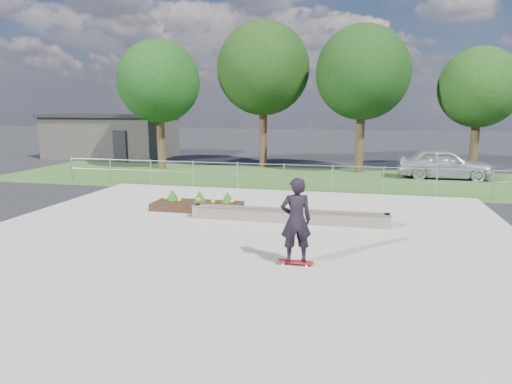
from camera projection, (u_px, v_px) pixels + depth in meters
ground at (236, 243)px, 11.92m from camera, size 120.00×120.00×0.00m
grass_verge at (296, 179)px, 22.45m from camera, size 30.00×8.00×0.02m
concrete_slab at (236, 242)px, 11.91m from camera, size 15.00×15.00×0.06m
fence at (284, 174)px, 18.95m from camera, size 20.06×0.06×1.20m
building at (112, 135)px, 31.97m from camera, size 8.40×5.40×3.00m
tree_far_left at (159, 82)px, 25.24m from camera, size 4.55×4.55×7.15m
tree_mid_left at (263, 69)px, 25.79m from camera, size 5.25×5.25×8.25m
tree_mid_right at (363, 73)px, 23.68m from camera, size 4.90×4.90×7.70m
tree_far_right at (479, 88)px, 23.93m from camera, size 4.20×4.20×6.60m
grind_ledge at (288, 216)px, 13.81m from camera, size 6.00×0.44×0.43m
planter_bed at (198, 204)px, 15.53m from camera, size 3.00×1.20×0.61m
skateboarder at (296, 220)px, 9.94m from camera, size 0.80×0.64×1.97m
parked_car at (444, 164)px, 22.31m from camera, size 4.46×1.94×1.50m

